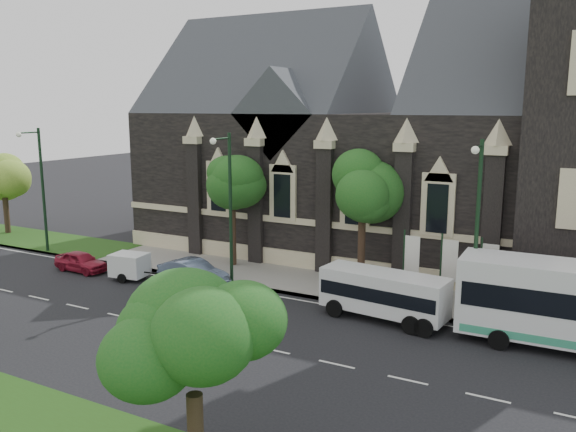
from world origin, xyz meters
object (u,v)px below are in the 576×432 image
Objects in this scene: tree_walk_far at (7,179)px; banner_flag_right at (486,269)px; tree_walk_left at (236,181)px; box_trailer at (130,265)px; tree_park_east at (202,338)px; sedan at (193,273)px; tree_walk_right at (368,189)px; banner_flag_center at (446,264)px; car_far_red at (81,261)px; street_lamp_far at (40,183)px; shuttle_bus at (384,293)px; banner_flag_left at (409,260)px; street_lamp_near at (476,222)px; street_lamp_mid at (228,200)px.

banner_flag_right is (38.11, -1.18, -2.24)m from tree_walk_far.
tree_walk_left reaches higher than box_trailer.
tree_park_east is 19.83m from sedan.
tree_walk_far is at bearing -178.63° from tree_walk_left.
box_trailer is (17.83, -5.11, -3.70)m from tree_walk_far.
banner_flag_center is (5.08, -1.71, -3.43)m from tree_walk_right.
sedan is at bearing -80.92° from car_far_red.
box_trailer is 0.82× the size of car_far_red.
street_lamp_far is 26.32m from shuttle_bus.
box_trailer is at bearing -11.43° from street_lamp_far.
banner_flag_left reaches higher than box_trailer.
box_trailer is at bearing -86.52° from car_far_red.
box_trailer is at bearing -174.22° from street_lamp_near.
street_lamp_far is 2.25× the size of banner_flag_center.
tree_park_east is 39.20m from tree_walk_far.
tree_park_east and tree_walk_far have the same top height.
tree_walk_far is 37.95m from street_lamp_near.
tree_walk_left is 1.22× the size of tree_walk_far.
street_lamp_mid is 7.59m from box_trailer.
street_lamp_far is at bearing 180.00° from street_lamp_mid.
street_lamp_mid is 10.81m from banner_flag_left.
tree_walk_left is at bearing 1.37° from tree_walk_far.
sedan is at bearing -174.65° from shuttle_bus.
car_far_red is at bearing -169.81° from banner_flag_center.
car_far_red is at bearing 103.97° from sedan.
street_lamp_far reaches higher than tree_walk_left.
sedan is 1.21× the size of car_far_red.
banner_flag_center is at bearing 60.92° from shuttle_bus.
street_lamp_mid is 12.73m from banner_flag_center.
street_lamp_mid reaches higher than shuttle_bus.
car_far_red is at bearing -168.16° from street_lamp_mid.
tree_walk_right is at bearing 151.94° from street_lamp_near.
street_lamp_mid is at bearing 180.00° from street_lamp_near.
tree_walk_left is 1.91× the size of banner_flag_center.
banner_flag_right reaches higher than shuttle_bus.
street_lamp_near reaches higher than banner_flag_right.
street_lamp_far is 14.86m from sedan.
car_far_red is at bearing -168.84° from banner_flag_left.
car_far_red is (-22.36, -4.02, -1.74)m from banner_flag_center.
tree_park_east is 1.00× the size of tree_walk_far.
tree_park_east is 16.86m from street_lamp_near.
tree_walk_right reaches higher than tree_walk_far.
box_trailer is at bearing -15.98° from tree_walk_far.
shuttle_bus reaches higher than car_far_red.
banner_flag_center is (14.08, -1.70, -3.35)m from tree_walk_left.
shuttle_bus reaches higher than box_trailer.
street_lamp_far is 11.03m from box_trailer.
tree_walk_left is at bearing 120.87° from tree_park_east.
banner_flag_center is (36.11, -1.18, -2.24)m from tree_walk_far.
banner_flag_center is 2.00m from banner_flag_right.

